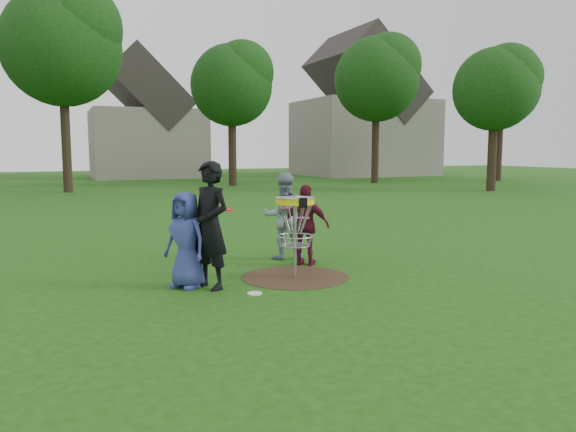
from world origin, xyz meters
name	(u,v)px	position (x,y,z in m)	size (l,w,h in m)	color
ground	(295,277)	(0.00, 0.00, 0.00)	(100.00, 100.00, 0.00)	#19470F
dirt_patch	(295,277)	(0.00, 0.00, 0.00)	(1.80, 1.80, 0.01)	#47331E
player_blue	(186,240)	(-1.82, 0.01, 0.75)	(0.73, 0.47, 1.49)	#323C8A
player_black	(210,225)	(-1.49, -0.19, 0.98)	(0.71, 0.47, 1.96)	black
player_grey	(283,216)	(0.44, 1.57, 0.84)	(0.82, 0.64, 1.68)	#7F97A3
player_maroon	(306,225)	(0.59, 0.84, 0.74)	(0.87, 0.36, 1.49)	#591427
disc_on_grass	(255,293)	(-0.99, -0.78, 0.01)	(0.22, 0.22, 0.02)	white
disc_golf_basket	(295,217)	(0.00, 0.00, 1.02)	(0.66, 0.67, 1.38)	#9EA0A5
held_discs	(258,216)	(-0.49, 0.44, 1.01)	(2.19, 1.68, 0.30)	#ACFE1C
tree_row	(138,66)	(0.44, 20.67, 6.21)	(51.20, 17.42, 9.90)	#38281C
house_row	(175,121)	(4.78, 33.07, 4.14)	(44.50, 10.65, 11.62)	gray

